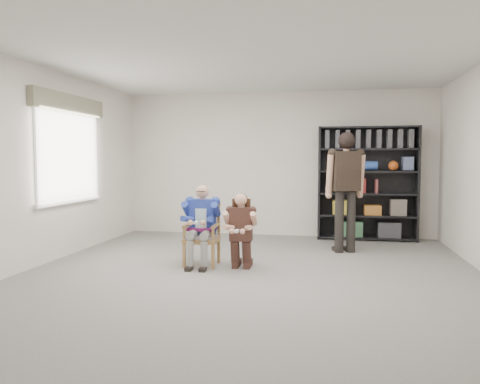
% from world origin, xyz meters
% --- Properties ---
extents(room_shell, '(6.00, 7.00, 2.80)m').
position_xyz_m(room_shell, '(0.00, 0.00, 1.40)').
color(room_shell, silver).
rests_on(room_shell, ground).
extents(floor, '(6.00, 7.00, 0.01)m').
position_xyz_m(floor, '(0.00, 0.00, 0.00)').
color(floor, slate).
rests_on(floor, ground).
extents(window_left, '(0.16, 2.00, 1.75)m').
position_xyz_m(window_left, '(-2.95, 1.00, 1.63)').
color(window_left, white).
rests_on(window_left, room_shell).
extents(armchair, '(0.52, 0.50, 0.88)m').
position_xyz_m(armchair, '(-0.76, 0.65, 0.44)').
color(armchair, '#8E603B').
rests_on(armchair, floor).
extents(seated_man, '(0.51, 0.70, 1.14)m').
position_xyz_m(seated_man, '(-0.76, 0.65, 0.57)').
color(seated_man, navy).
rests_on(seated_man, floor).
extents(kneeling_woman, '(0.46, 0.71, 1.05)m').
position_xyz_m(kneeling_woman, '(-0.18, 0.53, 0.52)').
color(kneeling_woman, '#34201A').
rests_on(kneeling_woman, floor).
extents(bookshelf, '(1.80, 0.38, 2.10)m').
position_xyz_m(bookshelf, '(1.70, 3.28, 1.05)').
color(bookshelf, black).
rests_on(bookshelf, floor).
extents(standing_man, '(0.66, 0.50, 1.91)m').
position_xyz_m(standing_man, '(1.26, 1.97, 0.95)').
color(standing_man, black).
rests_on(standing_man, floor).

